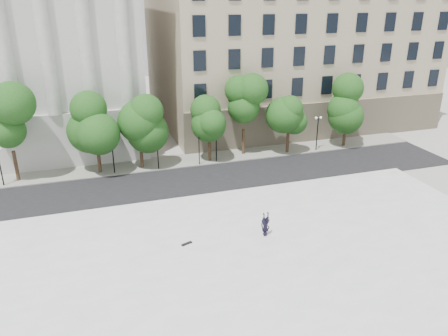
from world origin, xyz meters
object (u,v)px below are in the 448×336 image
Objects in this scene: traffic_light_east at (199,133)px; skateboard at (187,244)px; person_lying at (265,232)px; traffic_light_west at (157,137)px.

traffic_light_east reaches higher than skateboard.
person_lying reaches higher than skateboard.
traffic_light_east is 2.19× the size of person_lying.
traffic_light_west is 4.50m from traffic_light_east.
traffic_light_east is 17.09m from person_lying.
traffic_light_west is at bearing -180.00° from traffic_light_east.
traffic_light_west is 1.00× the size of traffic_light_east.
traffic_light_east is 17.33m from skateboard.
traffic_light_west is 4.91× the size of skateboard.
traffic_light_west reaches higher than skateboard.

